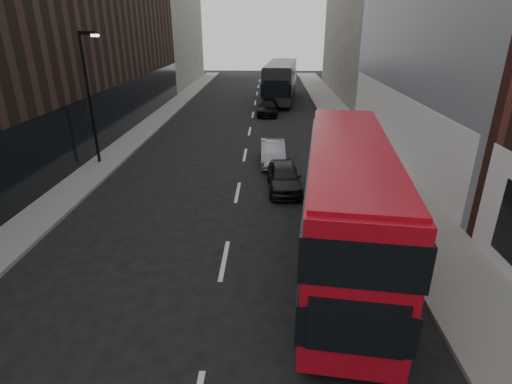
# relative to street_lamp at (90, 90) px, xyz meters

# --- Properties ---
(sidewalk_right) EXTENTS (3.00, 80.00, 0.15)m
(sidewalk_right) POSITION_rel_street_lamp_xyz_m (15.72, 7.00, -4.11)
(sidewalk_right) COLOR slate
(sidewalk_right) RESTS_ON ground
(sidewalk_left) EXTENTS (2.00, 80.00, 0.15)m
(sidewalk_left) POSITION_rel_street_lamp_xyz_m (0.22, 7.00, -4.11)
(sidewalk_left) COLOR slate
(sidewalk_left) RESTS_ON ground
(building_victorian) EXTENTS (6.50, 24.00, 21.00)m
(building_victorian) POSITION_rel_street_lamp_xyz_m (19.59, 26.00, 5.48)
(building_victorian) COLOR #615C55
(building_victorian) RESTS_ON ground
(building_left_mid) EXTENTS (5.00, 24.00, 14.00)m
(building_left_mid) POSITION_rel_street_lamp_xyz_m (-3.28, 12.00, 2.82)
(building_left_mid) COLOR black
(building_left_mid) RESTS_ON ground
(building_left_far) EXTENTS (5.00, 20.00, 13.00)m
(building_left_far) POSITION_rel_street_lamp_xyz_m (-3.28, 34.00, 2.32)
(building_left_far) COLOR #615C55
(building_left_far) RESTS_ON ground
(street_lamp) EXTENTS (1.06, 0.22, 7.00)m
(street_lamp) POSITION_rel_street_lamp_xyz_m (0.00, 0.00, 0.00)
(street_lamp) COLOR black
(street_lamp) RESTS_ON sidewalk_left
(red_bus) EXTENTS (3.74, 10.61, 4.21)m
(red_bus) POSITION_rel_street_lamp_xyz_m (12.15, -10.07, -1.84)
(red_bus) COLOR #9F0915
(red_bus) RESTS_ON ground
(grey_bus) EXTENTS (3.96, 12.24, 3.89)m
(grey_bus) POSITION_rel_street_lamp_xyz_m (10.84, 21.33, -2.10)
(grey_bus) COLOR black
(grey_bus) RESTS_ON ground
(car_a) EXTENTS (1.74, 3.92, 1.31)m
(car_a) POSITION_rel_street_lamp_xyz_m (10.44, -3.51, -3.52)
(car_a) COLOR black
(car_a) RESTS_ON ground
(car_b) EXTENTS (1.47, 3.94, 1.29)m
(car_b) POSITION_rel_street_lamp_xyz_m (9.92, 0.47, -3.54)
(car_b) COLOR gray
(car_b) RESTS_ON ground
(car_c) EXTENTS (1.97, 4.54, 1.30)m
(car_c) POSITION_rel_street_lamp_xyz_m (9.56, 14.19, -3.53)
(car_c) COLOR black
(car_c) RESTS_ON ground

